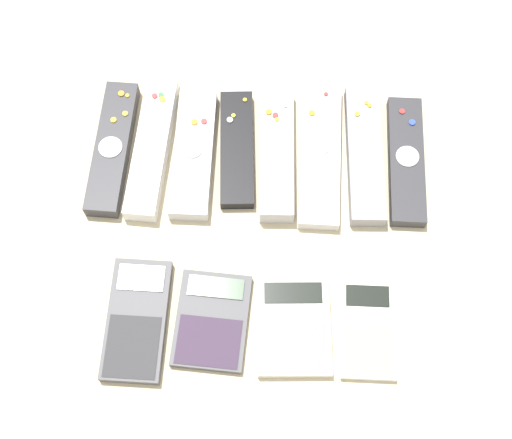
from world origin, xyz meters
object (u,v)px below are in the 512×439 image
Objects in this scene: calculator_0 at (137,320)px; remote_4 at (277,153)px; calculator_1 at (212,320)px; calculator_3 at (368,330)px; remote_3 at (237,149)px; remote_6 at (365,154)px; remote_2 at (194,153)px; remote_5 at (320,154)px; remote_1 at (152,146)px; remote_0 at (113,148)px; remote_7 at (406,160)px; calculator_2 at (294,327)px.

remote_4 is at bearing 56.24° from calculator_0.
calculator_3 is at bearing 2.68° from calculator_1.
remote_3 is 0.17m from remote_6.
remote_2 reaches higher than remote_3.
remote_2 reaches higher than calculator_0.
remote_3 is 0.05m from remote_4.
remote_5 is 1.39× the size of calculator_0.
remote_6 is (0.23, 0.01, 0.00)m from remote_2.
remote_6 is 1.32× the size of calculator_0.
remote_4 reaches higher than remote_1.
remote_3 is 0.29m from calculator_3.
remote_3 is 1.13× the size of calculator_0.
remote_4 reaches higher than calculator_1.
remote_5 is at bearing 0.58° from remote_4.
remote_1 is at bearing 115.92° from calculator_1.
remote_6 is (0.17, -0.00, 0.00)m from remote_3.
remote_7 is at bearing 1.93° from remote_0.
remote_7 is 1.48× the size of calculator_1.
remote_3 is at bearing 89.33° from calculator_1.
remote_2 is 1.23× the size of calculator_0.
remote_6 is at bearing 2.87° from remote_0.
remote_6 reaches higher than remote_5.
remote_2 is 1.09× the size of remote_3.
remote_7 is at bearing 55.34° from calculator_2.
remote_1 reaches higher than remote_7.
remote_7 is at bearing -2.33° from remote_4.
remote_2 is at bearing -173.08° from remote_3.
remote_1 is at bearing 179.53° from remote_7.
remote_5 reaches higher than calculator_3.
remote_6 is at bearing 90.01° from calculator_3.
remote_4 is 0.06m from remote_5.
remote_7 is 0.27m from calculator_2.
remote_6 reaches higher than calculator_3.
calculator_1 is (0.09, 0.00, -0.00)m from calculator_0.
remote_4 is at bearing 2.29° from remote_1.
remote_1 is at bearing 6.40° from remote_0.
remote_6 is at bearing 3.43° from remote_1.
calculator_2 is at bearing -112.34° from remote_6.
remote_5 reaches higher than calculator_2.
remote_2 is 0.93× the size of remote_6.
remote_1 reaches higher than calculator_1.
calculator_2 is (0.08, -0.24, -0.00)m from remote_3.
remote_4 is 0.26m from calculator_3.
remote_4 reaches higher than remote_2.
remote_7 is (0.39, -0.00, -0.00)m from remote_0.
remote_4 reaches higher than remote_5.
remote_2 reaches higher than calculator_3.
remote_7 is (0.17, -0.00, -0.00)m from remote_4.
calculator_2 reaches higher than calculator_3.
remote_2 is 0.17m from remote_5.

